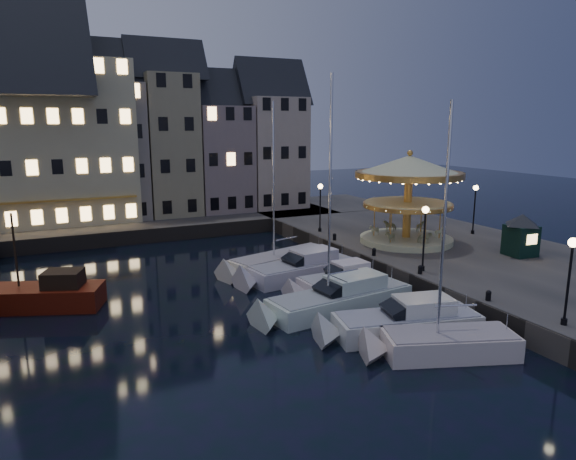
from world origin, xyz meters
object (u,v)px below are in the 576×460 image
streetlamp_b (425,229)px  bollard_d (334,236)px  ticket_kiosk (522,228)px  motorboat_f (277,263)px  streetlamp_c (320,201)px  motorboat_e (298,270)px  motorboat_c (335,300)px  streetlamp_d (475,202)px  motorboat_a (437,345)px  motorboat_b (399,324)px  carousel (409,182)px  streetlamp_a (570,269)px  bollard_b (420,269)px  motorboat_d (336,284)px  bollard_a (488,295)px  bollard_c (374,251)px  red_fishing_boat (41,297)px

streetlamp_b → bollard_d: 10.30m
ticket_kiosk → motorboat_f: bearing=151.8°
streetlamp_c → motorboat_e: bearing=-127.6°
motorboat_c → motorboat_e: (0.89, 6.45, -0.04)m
streetlamp_c → streetlamp_d: (11.30, -6.50, 0.00)m
streetlamp_d → motorboat_e: size_ratio=0.47×
streetlamp_d → ticket_kiosk: bearing=-109.7°
motorboat_a → motorboat_e: (-0.42, 13.44, 0.11)m
motorboat_b → carousel: bearing=50.7°
streetlamp_a → motorboat_e: streetlamp_a is taller
bollard_b → carousel: 9.82m
bollard_b → motorboat_d: motorboat_d is taller
motorboat_a → motorboat_f: 16.23m
carousel → streetlamp_d: bearing=1.1°
streetlamp_d → ticket_kiosk: streetlamp_d is taller
bollard_a → bollard_d: size_ratio=1.00×
bollard_d → bollard_a: bearing=-90.0°
bollard_b → carousel: size_ratio=0.07×
bollard_d → motorboat_f: size_ratio=0.05×
motorboat_c → ticket_kiosk: (15.84, 1.00, 2.64)m
streetlamp_a → bollard_a: streetlamp_a is taller
streetlamp_a → bollard_c: (-0.60, 14.50, -2.41)m
motorboat_b → carousel: (9.98, 12.18, 5.43)m
streetlamp_a → streetlamp_c: bearing=90.0°
streetlamp_d → bollard_a: bearing=-132.5°
streetlamp_b → ticket_kiosk: size_ratio=1.23×
streetlamp_a → red_fishing_boat: red_fishing_boat is taller
motorboat_a → bollard_b: bearing=55.4°
carousel → ticket_kiosk: (4.70, -6.81, -2.75)m
bollard_d → motorboat_f: motorboat_f is taller
streetlamp_b → motorboat_f: motorboat_f is taller
carousel → bollard_b: bearing=-122.6°
streetlamp_d → motorboat_d: size_ratio=0.64×
motorboat_d → motorboat_a: bearing=-92.1°
streetlamp_b → red_fishing_boat: size_ratio=0.55×
bollard_c → motorboat_d: size_ratio=0.09×
bollard_a → motorboat_a: motorboat_a is taller
streetlamp_d → ticket_kiosk: 7.41m
bollard_a → bollard_b: same height
motorboat_c → motorboat_e: 6.51m
streetlamp_a → bollard_b: 9.82m
red_fishing_boat → motorboat_f: bearing=5.1°
streetlamp_d → motorboat_d: bearing=-162.6°
motorboat_c → red_fishing_boat: size_ratio=1.73×
motorboat_a → motorboat_d: motorboat_a is taller
streetlamp_b → motorboat_a: size_ratio=0.35×
streetlamp_c → streetlamp_b: bearing=-90.0°
streetlamp_c → motorboat_b: (-5.87, -18.81, -3.37)m
bollard_d → ticket_kiosk: (9.41, -9.94, 1.72)m
streetlamp_c → bollard_d: 4.29m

